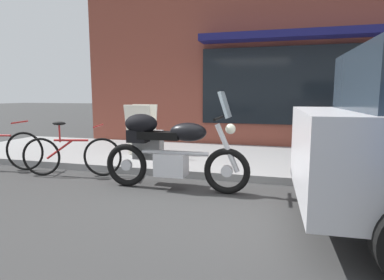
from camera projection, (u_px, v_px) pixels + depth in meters
The scene contains 4 objects.
ground_plane at pixel (188, 201), 4.16m from camera, with size 80.00×80.00×0.00m, color #383838.
touring_motorcycle at pixel (166, 147), 4.63m from camera, with size 2.13×0.65×1.40m.
parked_bicycle at pixel (71, 155), 5.40m from camera, with size 1.63×0.59×0.91m.
sandwich_board_sign at pixel (141, 130), 6.60m from camera, with size 0.55×0.43×1.03m.
Camera 1 is at (1.15, -3.84, 1.35)m, focal length 30.38 mm.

